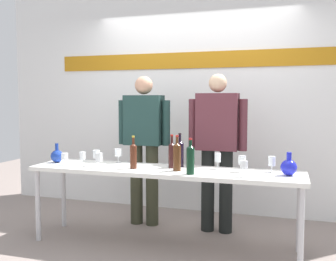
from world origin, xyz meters
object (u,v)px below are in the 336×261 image
(presenter_left, at_px, (144,140))
(wine_bottle_1, at_px, (133,155))
(wine_glass_right_3, at_px, (242,160))
(wine_bottle_3, at_px, (180,153))
(decanter_blue_right, at_px, (289,167))
(wine_glass_left_1, at_px, (118,153))
(wine_glass_right_1, at_px, (244,165))
(display_table, at_px, (163,175))
(presenter_right, at_px, (217,142))
(wine_glass_right_0, at_px, (272,161))
(wine_glass_left_4, at_px, (99,157))
(wine_glass_left_3, at_px, (96,154))
(wine_bottle_0, at_px, (190,159))
(wine_glass_left_2, at_px, (65,157))
(wine_bottle_4, at_px, (177,156))
(wine_glass_right_2, at_px, (218,158))
(wine_bottle_2, at_px, (172,154))
(decanter_blue_left, at_px, (57,156))
(wine_glass_left_0, at_px, (82,156))

(presenter_left, distance_m, wine_bottle_1, 0.65)
(wine_glass_right_3, bearing_deg, wine_bottle_3, 171.39)
(decanter_blue_right, bearing_deg, wine_glass_left_1, 174.53)
(wine_bottle_1, height_order, wine_glass_right_1, wine_bottle_1)
(display_table, xyz_separation_m, wine_bottle_1, (-0.28, -0.06, 0.19))
(presenter_right, xyz_separation_m, wine_glass_right_0, (0.58, -0.44, -0.11))
(display_table, height_order, wine_glass_left_4, wine_glass_left_4)
(wine_glass_left_1, relative_size, wine_glass_right_0, 1.04)
(presenter_left, height_order, wine_glass_left_3, presenter_left)
(wine_glass_right_0, xyz_separation_m, wine_glass_right_1, (-0.22, -0.30, 0.00))
(presenter_left, bearing_deg, decanter_blue_right, -19.41)
(wine_bottle_0, height_order, wine_glass_left_2, wine_bottle_0)
(decanter_blue_right, height_order, wine_bottle_3, wine_bottle_3)
(wine_glass_left_2, bearing_deg, wine_bottle_0, -2.95)
(wine_bottle_1, bearing_deg, presenter_right, 42.46)
(presenter_right, relative_size, wine_glass_left_2, 13.39)
(wine_bottle_1, bearing_deg, wine_glass_right_0, 8.78)
(wine_glass_left_1, relative_size, wine_glass_left_3, 0.96)
(display_table, xyz_separation_m, wine_glass_left_3, (-0.69, -0.04, 0.18))
(wine_glass_left_3, xyz_separation_m, wine_glass_right_1, (1.47, -0.13, -0.01))
(wine_bottle_4, relative_size, wine_glass_right_1, 2.36)
(wine_bottle_4, height_order, wine_glass_right_2, wine_bottle_4)
(wine_glass_right_0, xyz_separation_m, wine_glass_right_2, (-0.50, 0.00, 0.01))
(wine_bottle_1, distance_m, wine_glass_left_4, 0.34)
(display_table, bearing_deg, presenter_right, 54.13)
(display_table, distance_m, wine_glass_right_1, 0.81)
(presenter_right, bearing_deg, display_table, -125.87)
(display_table, height_order, presenter_left, presenter_left)
(wine_bottle_2, xyz_separation_m, wine_glass_left_1, (-0.62, 0.11, -0.03))
(wine_bottle_4, height_order, wine_glass_left_3, wine_bottle_4)
(decanter_blue_left, relative_size, wine_glass_right_3, 1.35)
(wine_glass_left_2, distance_m, wine_glass_right_1, 1.78)
(display_table, xyz_separation_m, wine_glass_right_2, (0.50, 0.14, 0.17))
(wine_bottle_1, bearing_deg, decanter_blue_right, 3.54)
(display_table, height_order, wine_glass_right_2, wine_glass_right_2)
(wine_bottle_1, bearing_deg, wine_bottle_2, 22.06)
(wine_glass_right_2, xyz_separation_m, wine_glass_right_3, (0.24, -0.06, -0.00))
(decanter_blue_right, distance_m, wine_glass_right_3, 0.41)
(display_table, distance_m, wine_bottle_4, 0.26)
(wine_glass_left_3, bearing_deg, presenter_left, 65.67)
(wine_bottle_1, xyz_separation_m, wine_glass_left_0, (-0.54, -0.02, -0.03))
(wine_bottle_0, distance_m, wine_bottle_2, 0.35)
(wine_glass_left_4, bearing_deg, wine_glass_left_0, 164.07)
(wine_glass_left_0, height_order, wine_glass_right_0, wine_glass_right_0)
(wine_glass_left_3, bearing_deg, wine_glass_left_0, -160.57)
(presenter_right, relative_size, wine_glass_left_3, 10.64)
(decanter_blue_left, bearing_deg, wine_bottle_0, -7.70)
(wine_glass_right_2, bearing_deg, wine_bottle_0, -120.78)
(decanter_blue_right, bearing_deg, presenter_right, 142.98)
(decanter_blue_left, distance_m, wine_bottle_4, 1.34)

